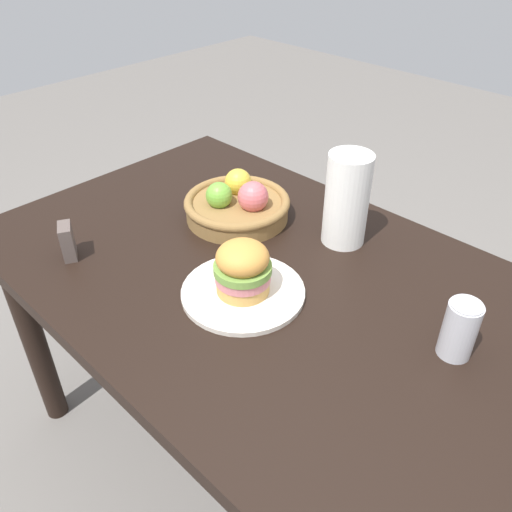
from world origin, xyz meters
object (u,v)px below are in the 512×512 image
sandwich (243,268)px  napkin_holder (67,241)px  soda_can (460,329)px  paper_towel_roll (347,200)px  plate (243,292)px  fruit_basket (237,204)px

sandwich → napkin_holder: size_ratio=1.43×
soda_can → paper_towel_roll: paper_towel_roll is taller
sandwich → paper_towel_roll: size_ratio=0.54×
paper_towel_roll → soda_can: bearing=-23.3°
soda_can → napkin_holder: size_ratio=1.40×
plate → napkin_holder: (-0.41, -0.20, 0.04)m
sandwich → napkin_holder: (-0.41, -0.20, -0.03)m
soda_can → paper_towel_roll: (-0.40, 0.17, 0.06)m
fruit_basket → paper_towel_roll: paper_towel_roll is taller
sandwich → paper_towel_roll: (0.03, 0.33, 0.05)m
plate → paper_towel_roll: 0.35m
paper_towel_roll → plate: bearing=-94.9°
plate → soda_can: soda_can is taller
soda_can → napkin_holder: (-0.84, -0.36, -0.02)m
soda_can → fruit_basket: (-0.67, 0.06, -0.02)m
sandwich → napkin_holder: sandwich is taller
napkin_holder → sandwich: bearing=54.2°
plate → fruit_basket: fruit_basket is taller
sandwich → fruit_basket: 0.33m
sandwich → soda_can: sandwich is taller
fruit_basket → paper_towel_roll: (0.28, 0.11, 0.08)m
fruit_basket → napkin_holder: bearing=-111.2°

